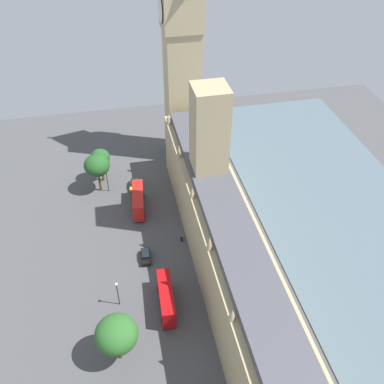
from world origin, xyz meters
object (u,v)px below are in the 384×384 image
at_px(clock_tower, 182,41).
at_px(plane_tree_under_trees, 97,166).
at_px(plane_tree_near_tower, 100,158).
at_px(parliament_building, 222,236).
at_px(pedestrian_leading, 182,238).
at_px(plane_tree_trailing, 117,334).
at_px(street_lamp_by_river_gate, 117,290).
at_px(car_black_corner, 146,256).
at_px(double_decker_bus_kerbside, 138,200).
at_px(street_lamp_slot_10, 107,176).
at_px(car_yellow_cab_midblock, 134,184).
at_px(double_decker_bus_opposite_hall, 166,298).

xyz_separation_m(clock_tower, plane_tree_under_trees, (23.44, 12.65, -23.77)).
bearing_deg(plane_tree_under_trees, plane_tree_near_tower, -102.31).
distance_m(parliament_building, clock_tower, 48.52).
height_order(parliament_building, pedestrian_leading, parliament_building).
distance_m(plane_tree_trailing, street_lamp_by_river_gate, 11.19).
bearing_deg(street_lamp_by_river_gate, plane_tree_trailing, 86.71).
height_order(clock_tower, car_black_corner, clock_tower).
xyz_separation_m(clock_tower, double_decker_bus_kerbside, (14.90, 21.56, -28.68)).
bearing_deg(car_black_corner, plane_tree_under_trees, -68.40).
height_order(parliament_building, street_lamp_slot_10, parliament_building).
xyz_separation_m(pedestrian_leading, plane_tree_near_tower, (15.60, -25.39, 6.26)).
height_order(plane_tree_trailing, street_lamp_by_river_gate, plane_tree_trailing).
bearing_deg(car_yellow_cab_midblock, double_decker_bus_opposite_hall, 101.29).
xyz_separation_m(car_yellow_cab_midblock, street_lamp_by_river_gate, (6.30, 34.71, 3.44)).
distance_m(double_decker_bus_kerbside, plane_tree_near_tower, 15.61).
relative_size(car_yellow_cab_midblock, plane_tree_trailing, 0.49).
bearing_deg(street_lamp_slot_10, pedestrian_leading, 125.20).
bearing_deg(car_yellow_cab_midblock, double_decker_bus_kerbside, 100.23).
bearing_deg(double_decker_bus_kerbside, plane_tree_trailing, -95.64).
bearing_deg(parliament_building, street_lamp_by_river_gate, 12.76).
xyz_separation_m(parliament_building, street_lamp_slot_10, (20.94, -29.73, -4.48)).
relative_size(double_decker_bus_kerbside, car_black_corner, 2.35).
relative_size(plane_tree_trailing, street_lamp_by_river_gate, 1.60).
xyz_separation_m(double_decker_bus_kerbside, double_decker_bus_opposite_hall, (-1.97, 28.74, 0.00)).
height_order(double_decker_bus_opposite_hall, street_lamp_slot_10, street_lamp_slot_10).
distance_m(plane_tree_near_tower, plane_tree_under_trees, 4.08).
height_order(double_decker_bus_kerbside, plane_tree_trailing, plane_tree_trailing).
bearing_deg(clock_tower, car_black_corner, 67.90).
xyz_separation_m(parliament_building, plane_tree_near_tower, (21.97, -34.47, -2.16)).
distance_m(plane_tree_trailing, street_lamp_slot_10, 45.42).
distance_m(car_yellow_cab_midblock, street_lamp_by_river_gate, 35.45).
bearing_deg(car_yellow_cab_midblock, pedestrian_leading, 119.33).
relative_size(plane_tree_under_trees, street_lamp_slot_10, 1.50).
xyz_separation_m(double_decker_bus_opposite_hall, street_lamp_slot_10, (8.62, -36.86, 2.07)).
relative_size(double_decker_bus_opposite_hall, pedestrian_leading, 6.34).
distance_m(clock_tower, car_black_corner, 50.78).
bearing_deg(double_decker_bus_opposite_hall, clock_tower, -101.51).
relative_size(parliament_building, car_yellow_cab_midblock, 15.66).
bearing_deg(street_lamp_slot_10, street_lamp_by_river_gate, 89.96).
height_order(plane_tree_trailing, plane_tree_near_tower, plane_tree_trailing).
height_order(parliament_building, double_decker_bus_opposite_hall, parliament_building).
height_order(double_decker_bus_opposite_hall, plane_tree_under_trees, plane_tree_under_trees).
xyz_separation_m(parliament_building, car_black_corner, (14.69, -5.50, -8.29)).
distance_m(car_yellow_cab_midblock, plane_tree_near_tower, 10.55).
distance_m(double_decker_bus_opposite_hall, street_lamp_by_river_gate, 9.13).
bearing_deg(plane_tree_under_trees, car_black_corner, 108.04).
relative_size(parliament_building, double_decker_bus_kerbside, 7.16).
bearing_deg(plane_tree_near_tower, pedestrian_leading, 121.57).
height_order(double_decker_bus_opposite_hall, plane_tree_trailing, plane_tree_trailing).
bearing_deg(plane_tree_near_tower, double_decker_bus_opposite_hall, 103.06).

